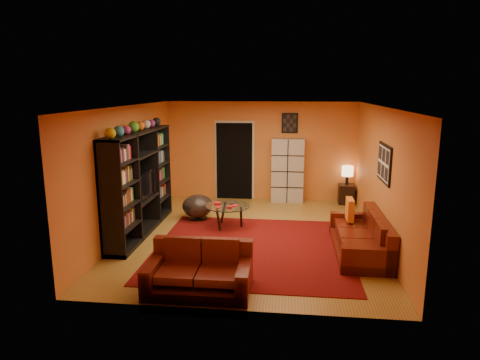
# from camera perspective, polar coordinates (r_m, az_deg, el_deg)

# --- Properties ---
(floor) EXTENTS (6.00, 6.00, 0.00)m
(floor) POSITION_cam_1_polar(r_m,az_deg,el_deg) (8.78, 1.38, -7.42)
(floor) COLOR olive
(floor) RESTS_ON ground
(ceiling) EXTENTS (6.00, 6.00, 0.00)m
(ceiling) POSITION_cam_1_polar(r_m,az_deg,el_deg) (8.28, 1.47, 9.79)
(ceiling) COLOR white
(ceiling) RESTS_ON wall_back
(wall_back) EXTENTS (6.00, 0.00, 6.00)m
(wall_back) POSITION_cam_1_polar(r_m,az_deg,el_deg) (11.38, 2.78, 3.87)
(wall_back) COLOR orange
(wall_back) RESTS_ON floor
(wall_front) EXTENTS (6.00, 0.00, 6.00)m
(wall_front) POSITION_cam_1_polar(r_m,az_deg,el_deg) (5.54, -1.37, -5.13)
(wall_front) COLOR orange
(wall_front) RESTS_ON floor
(wall_left) EXTENTS (0.00, 6.00, 6.00)m
(wall_left) POSITION_cam_1_polar(r_m,az_deg,el_deg) (9.00, -14.64, 1.25)
(wall_left) COLOR orange
(wall_left) RESTS_ON floor
(wall_right) EXTENTS (0.00, 6.00, 6.00)m
(wall_right) POSITION_cam_1_polar(r_m,az_deg,el_deg) (8.59, 18.28, 0.51)
(wall_right) COLOR orange
(wall_right) RESTS_ON floor
(rug) EXTENTS (3.60, 3.60, 0.01)m
(rug) POSITION_cam_1_polar(r_m,az_deg,el_deg) (8.12, 1.64, -9.06)
(rug) COLOR #4F0909
(rug) RESTS_ON floor
(doorway) EXTENTS (0.95, 0.10, 2.04)m
(doorway) POSITION_cam_1_polar(r_m,az_deg,el_deg) (11.45, -0.75, 2.52)
(doorway) COLOR black
(doorway) RESTS_ON floor
(wall_art_right) EXTENTS (0.03, 1.00, 0.70)m
(wall_art_right) POSITION_cam_1_polar(r_m,az_deg,el_deg) (8.24, 18.69, 2.13)
(wall_art_right) COLOR black
(wall_art_right) RESTS_ON wall_right
(wall_art_back) EXTENTS (0.42, 0.03, 0.52)m
(wall_art_back) POSITION_cam_1_polar(r_m,az_deg,el_deg) (11.25, 6.65, 7.55)
(wall_art_back) COLOR black
(wall_art_back) RESTS_ON wall_back
(entertainment_unit) EXTENTS (0.45, 3.00, 2.10)m
(entertainment_unit) POSITION_cam_1_polar(r_m,az_deg,el_deg) (8.97, -13.22, -0.34)
(entertainment_unit) COLOR black
(entertainment_unit) RESTS_ON floor
(tv) EXTENTS (0.97, 0.13, 0.56)m
(tv) POSITION_cam_1_polar(r_m,az_deg,el_deg) (8.96, -12.90, -0.67)
(tv) COLOR black
(tv) RESTS_ON entertainment_unit
(sofa) EXTENTS (0.88, 2.14, 0.85)m
(sofa) POSITION_cam_1_polar(r_m,az_deg,el_deg) (8.15, 16.21, -7.38)
(sofa) COLOR #4A1109
(sofa) RESTS_ON rug
(loveseat) EXTENTS (1.53, 0.93, 0.85)m
(loveseat) POSITION_cam_1_polar(r_m,az_deg,el_deg) (6.53, -5.36, -11.95)
(loveseat) COLOR #4A1109
(loveseat) RESTS_ON rug
(throw_pillow) EXTENTS (0.12, 0.42, 0.42)m
(throw_pillow) POSITION_cam_1_polar(r_m,az_deg,el_deg) (8.62, 14.43, -3.80)
(throw_pillow) COLOR orange
(throw_pillow) RESTS_ON sofa
(coffee_table) EXTENTS (0.95, 0.95, 0.47)m
(coffee_table) POSITION_cam_1_polar(r_m,az_deg,el_deg) (9.16, -1.67, -3.73)
(coffee_table) COLOR silver
(coffee_table) RESTS_ON floor
(storage_cabinet) EXTENTS (0.84, 0.37, 1.67)m
(storage_cabinet) POSITION_cam_1_polar(r_m,az_deg,el_deg) (11.24, 6.35, 1.29)
(storage_cabinet) COLOR #B2AEA4
(storage_cabinet) RESTS_ON floor
(bowl_chair) EXTENTS (0.70, 0.70, 0.57)m
(bowl_chair) POSITION_cam_1_polar(r_m,az_deg,el_deg) (9.81, -5.68, -3.49)
(bowl_chair) COLOR black
(bowl_chair) RESTS_ON floor
(side_table) EXTENTS (0.41, 0.41, 0.50)m
(side_table) POSITION_cam_1_polar(r_m,az_deg,el_deg) (11.42, 13.98, -1.83)
(side_table) COLOR black
(side_table) RESTS_ON floor
(table_lamp) EXTENTS (0.29, 0.29, 0.49)m
(table_lamp) POSITION_cam_1_polar(r_m,az_deg,el_deg) (11.29, 14.14, 1.09)
(table_lamp) COLOR black
(table_lamp) RESTS_ON side_table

